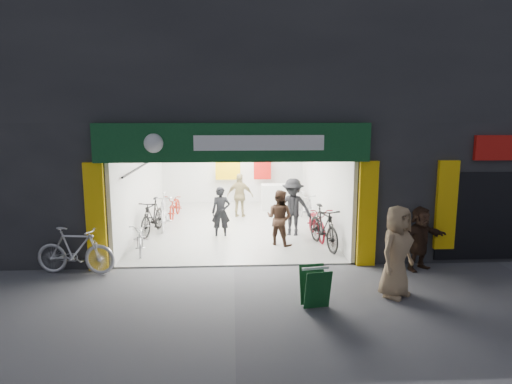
{
  "coord_description": "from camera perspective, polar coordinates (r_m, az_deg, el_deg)",
  "views": [
    {
      "loc": [
        -0.03,
        -10.72,
        3.74
      ],
      "look_at": [
        0.62,
        1.5,
        1.6
      ],
      "focal_mm": 32.0,
      "sensor_mm": 36.0,
      "label": 1
    }
  ],
  "objects": [
    {
      "name": "bike_right_front",
      "position": [
        12.83,
        8.46,
        -4.36
      ],
      "size": [
        0.93,
        2.06,
        1.19
      ],
      "primitive_type": "imported",
      "rotation": [
        0.0,
        0.0,
        0.19
      ],
      "color": "black",
      "rests_on": "ground"
    },
    {
      "name": "customer_d",
      "position": [
        16.25,
        -2.01,
        -0.48
      ],
      "size": [
        1.01,
        0.59,
        1.61
      ],
      "primitive_type": "imported",
      "rotation": [
        0.0,
        0.0,
        2.92
      ],
      "color": "#998859",
      "rests_on": "ground"
    },
    {
      "name": "bike_right_mid",
      "position": [
        13.79,
        7.64,
        -3.78
      ],
      "size": [
        0.75,
        1.9,
        0.98
      ],
      "primitive_type": "imported",
      "rotation": [
        0.0,
        0.0,
        0.05
      ],
      "color": "maroon",
      "rests_on": "ground"
    },
    {
      "name": "bike_left_front",
      "position": [
        12.74,
        -14.17,
        -5.48
      ],
      "size": [
        0.83,
        1.68,
        0.84
      ],
      "primitive_type": "imported",
      "rotation": [
        0.0,
        0.0,
        0.17
      ],
      "color": "#A2A2A6",
      "rests_on": "ground"
    },
    {
      "name": "ground",
      "position": [
        11.36,
        -2.76,
        -9.3
      ],
      "size": [
        60.0,
        60.0,
        0.0
      ],
      "primitive_type": "plane",
      "color": "#56565B",
      "rests_on": "ground"
    },
    {
      "name": "bike_left_midback",
      "position": [
        16.54,
        -10.08,
        -1.74
      ],
      "size": [
        0.7,
        1.7,
        0.87
      ],
      "primitive_type": "imported",
      "rotation": [
        0.0,
        0.0,
        -0.07
      ],
      "color": "#9A1D0E",
      "rests_on": "ground"
    },
    {
      "name": "bike_left_midfront",
      "position": [
        14.45,
        -12.82,
        -3.03
      ],
      "size": [
        0.89,
        1.93,
        1.12
      ],
      "primitive_type": "imported",
      "rotation": [
        0.0,
        0.0,
        -0.2
      ],
      "color": "black",
      "rests_on": "ground"
    },
    {
      "name": "customer_b",
      "position": [
        12.89,
        2.93,
        -3.26
      ],
      "size": [
        0.98,
        0.93,
        1.61
      ],
      "primitive_type": "imported",
      "rotation": [
        0.0,
        0.0,
        2.59
      ],
      "color": "#39241A",
      "rests_on": "ground"
    },
    {
      "name": "building",
      "position": [
        15.75,
        0.4,
        12.03
      ],
      "size": [
        17.0,
        10.27,
        8.0
      ],
      "color": "#232326",
      "rests_on": "ground"
    },
    {
      "name": "bike_right_back",
      "position": [
        15.91,
        6.18,
        -1.84
      ],
      "size": [
        0.81,
        1.75,
        1.01
      ],
      "primitive_type": "imported",
      "rotation": [
        0.0,
        0.0,
        0.21
      ],
      "color": "#A5A5A9",
      "rests_on": "ground"
    },
    {
      "name": "pedestrian_far",
      "position": [
        11.61,
        19.81,
        -5.46
      ],
      "size": [
        1.48,
        1.08,
        1.55
      ],
      "primitive_type": "imported",
      "rotation": [
        0.0,
        0.0,
        0.49
      ],
      "color": "#342217",
      "rests_on": "ground"
    },
    {
      "name": "bike_left_back",
      "position": [
        15.1,
        -11.43,
        -2.32
      ],
      "size": [
        0.72,
        1.99,
        1.17
      ],
      "primitive_type": "imported",
      "rotation": [
        0.0,
        0.0,
        0.09
      ],
      "color": "silver",
      "rests_on": "ground"
    },
    {
      "name": "parked_bike",
      "position": [
        11.5,
        -21.65,
        -6.82
      ],
      "size": [
        1.93,
        0.78,
        1.13
      ],
      "primitive_type": "imported",
      "rotation": [
        0.0,
        0.0,
        1.44
      ],
      "color": "silver",
      "rests_on": "ground"
    },
    {
      "name": "customer_a",
      "position": [
        13.78,
        -4.41,
        -2.54
      ],
      "size": [
        0.56,
        0.37,
        1.54
      ],
      "primitive_type": "imported",
      "rotation": [
        0.0,
        0.0,
        0.01
      ],
      "color": "black",
      "rests_on": "ground"
    },
    {
      "name": "pedestrian_near",
      "position": [
        9.77,
        17.16,
        -7.12
      ],
      "size": [
        1.1,
        1.06,
        1.9
      ],
      "primitive_type": "imported",
      "rotation": [
        0.0,
        0.0,
        0.69
      ],
      "color": "#9B7E5A",
      "rests_on": "ground"
    },
    {
      "name": "sandwich_board",
      "position": [
        9.06,
        7.4,
        -11.57
      ],
      "size": [
        0.58,
        0.59,
        0.79
      ],
      "rotation": [
        0.0,
        0.0,
        0.16
      ],
      "color": "#10421B",
      "rests_on": "ground"
    },
    {
      "name": "customer_c",
      "position": [
        13.86,
        4.62,
        -1.96
      ],
      "size": [
        1.29,
        0.94,
        1.78
      ],
      "primitive_type": "imported",
      "rotation": [
        0.0,
        0.0,
        -0.27
      ],
      "color": "black",
      "rests_on": "ground"
    }
  ]
}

